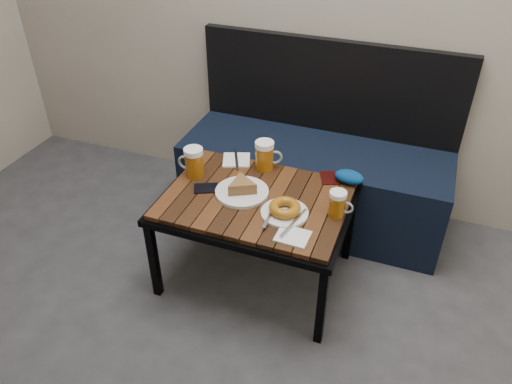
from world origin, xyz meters
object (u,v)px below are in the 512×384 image
(passport_burgundy, at_px, (330,178))
(beer_mug_centre, at_px, (265,155))
(bench, at_px, (314,174))
(cafe_table, at_px, (256,205))
(plate_bagel, at_px, (285,210))
(knit_pouch, at_px, (349,177))
(passport_navy, at_px, (206,188))
(beer_mug_right, at_px, (338,204))
(plate_pie, at_px, (242,189))
(beer_mug_left, at_px, (194,162))

(passport_burgundy, bearing_deg, beer_mug_centre, 162.80)
(bench, relative_size, cafe_table, 1.67)
(plate_bagel, relative_size, knit_pouch, 1.95)
(bench, bearing_deg, passport_burgundy, -65.16)
(knit_pouch, bearing_deg, passport_navy, -154.99)
(bench, xyz_separation_m, passport_navy, (-0.36, -0.58, 0.20))
(passport_burgundy, relative_size, knit_pouch, 0.81)
(passport_navy, xyz_separation_m, passport_burgundy, (0.51, 0.28, 0.00))
(cafe_table, xyz_separation_m, passport_navy, (-0.24, -0.02, 0.05))
(passport_burgundy, bearing_deg, plate_bagel, -130.09)
(cafe_table, relative_size, beer_mug_right, 7.26)
(beer_mug_centre, distance_m, plate_pie, 0.24)
(passport_navy, bearing_deg, beer_mug_centre, 118.04)
(bench, relative_size, passport_burgundy, 12.72)
(bench, distance_m, passport_burgundy, 0.39)
(beer_mug_left, bearing_deg, passport_navy, 140.50)
(plate_pie, distance_m, plate_bagel, 0.24)
(cafe_table, distance_m, plate_pie, 0.10)
(beer_mug_left, distance_m, beer_mug_right, 0.70)
(plate_pie, xyz_separation_m, knit_pouch, (0.43, 0.26, 0.00))
(knit_pouch, bearing_deg, plate_bagel, -121.52)
(beer_mug_right, height_order, knit_pouch, beer_mug_right)
(beer_mug_centre, relative_size, plate_bagel, 0.55)
(cafe_table, height_order, beer_mug_centre, beer_mug_centre)
(beer_mug_right, relative_size, passport_burgundy, 1.05)
(bench, height_order, passport_navy, bench)
(knit_pouch, bearing_deg, passport_burgundy, 180.00)
(bench, distance_m, cafe_table, 0.60)
(bench, height_order, plate_bagel, bench)
(bench, relative_size, beer_mug_left, 9.81)
(beer_mug_centre, xyz_separation_m, beer_mug_right, (0.41, -0.24, -0.01))
(beer_mug_centre, xyz_separation_m, passport_navy, (-0.19, -0.26, -0.07))
(beer_mug_left, bearing_deg, beer_mug_right, 175.95)
(knit_pouch, bearing_deg, bench, 127.14)
(beer_mug_right, bearing_deg, passport_burgundy, 110.01)
(bench, bearing_deg, plate_bagel, -87.50)
(bench, bearing_deg, cafe_table, -102.72)
(passport_navy, bearing_deg, plate_pie, 72.60)
(cafe_table, xyz_separation_m, beer_mug_centre, (-0.04, 0.24, 0.12))
(beer_mug_left, relative_size, passport_burgundy, 1.30)
(plate_pie, height_order, knit_pouch, plate_pie)
(beer_mug_right, xyz_separation_m, knit_pouch, (-0.00, 0.26, -0.03))
(plate_pie, bearing_deg, beer_mug_centre, 83.79)
(beer_mug_centre, xyz_separation_m, plate_bagel, (0.20, -0.31, -0.05))
(beer_mug_right, height_order, passport_burgundy, beer_mug_right)
(cafe_table, height_order, beer_mug_right, beer_mug_right)
(plate_pie, relative_size, plate_bagel, 0.91)
(bench, relative_size, passport_navy, 13.09)
(beer_mug_right, height_order, plate_bagel, beer_mug_right)
(cafe_table, xyz_separation_m, passport_burgundy, (0.27, 0.26, 0.05))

